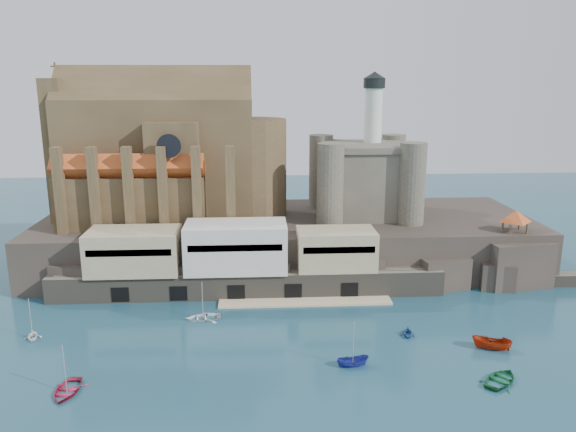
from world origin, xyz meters
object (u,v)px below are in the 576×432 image
at_px(church, 168,158).
at_px(castle_keep, 364,176).
at_px(pavilion, 516,217).
at_px(boat_2, 353,366).
at_px(boat_0, 67,392).

xyz_separation_m(church, castle_keep, (40.21, -0.78, -3.81)).
xyz_separation_m(pavilion, boat_2, (-35.48, -30.43, -12.73)).
relative_size(castle_keep, pavilion, 4.58).
xyz_separation_m(castle_keep, boat_0, (-46.15, -50.06, -18.31)).
relative_size(church, boat_0, 7.82).
bearing_deg(boat_0, castle_keep, 51.02).
relative_size(castle_keep, boat_0, 4.88).
relative_size(pavilion, boat_2, 1.44).
distance_m(church, boat_0, 55.76).
height_order(church, castle_keep, church).
height_order(church, boat_0, church).
distance_m(castle_keep, boat_2, 49.98).
height_order(castle_keep, pavilion, castle_keep).
xyz_separation_m(pavilion, boat_0, (-72.07, -34.98, -12.73)).
bearing_deg(boat_2, church, 26.93).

